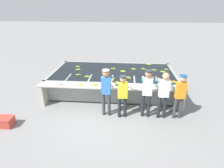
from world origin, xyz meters
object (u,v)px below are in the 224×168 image
Objects in this scene: banana_bunch_floating_0 at (163,72)px; banana_bunch_floating_4 at (129,78)px; worker_3 at (164,91)px; banana_bunch_floating_12 at (134,69)px; worker_4 at (180,93)px; banana_bunch_floating_2 at (123,71)px; worker_1 at (123,93)px; banana_bunch_ledge_0 at (95,85)px; banana_bunch_floating_13 at (159,79)px; banana_bunch_ledge_1 at (80,85)px; worker_0 at (106,88)px; knife_0 at (63,84)px; banana_bunch_floating_6 at (87,77)px; banana_bunch_floating_10 at (143,69)px; banana_bunch_floating_1 at (166,69)px; banana_bunch_floating_9 at (154,70)px; banana_bunch_floating_7 at (78,75)px; crate at (5,122)px; banana_bunch_floating_8 at (149,64)px; banana_bunch_floating_11 at (78,67)px; banana_bunch_floating_5 at (113,69)px.

banana_bunch_floating_0 and banana_bunch_floating_4 have the same top height.
worker_3 is 2.68m from banana_bunch_floating_12.
worker_4 is 2.89m from banana_bunch_floating_2.
banana_bunch_floating_2 is at bearing 91.09° from worker_1.
banana_bunch_ledge_0 is (-2.97, 0.50, -0.06)m from worker_4.
worker_3 is 1.33m from banana_bunch_floating_13.
banana_bunch_ledge_1 is at bearing -153.01° from banana_bunch_floating_0.
worker_4 is (2.49, 0.02, -0.08)m from worker_0.
worker_4 is 4.25m from knife_0.
worker_0 is 0.58m from worker_1.
banana_bunch_floating_6 is at bearing 125.51° from worker_0.
worker_0 is 1.02× the size of worker_3.
banana_bunch_ledge_0 is 1.01× the size of banana_bunch_ledge_1.
banana_bunch_floating_10 is (2.45, 1.19, 0.00)m from banana_bunch_floating_6.
worker_1 is at bearing -109.22° from banana_bunch_floating_10.
banana_bunch_floating_0 is 1.01× the size of banana_bunch_floating_13.
banana_bunch_floating_4 is at bearing 0.53° from banana_bunch_floating_6.
banana_bunch_floating_12 is at bearing 29.90° from banana_bunch_floating_6.
banana_bunch_floating_2 is 1.00× the size of banana_bunch_ledge_1.
banana_bunch_floating_4 is at bearing 18.92° from knife_0.
banana_bunch_floating_1 reaches higher than knife_0.
banana_bunch_floating_9 is at bearing 89.34° from worker_3.
worker_4 reaches higher than banana_bunch_floating_7.
banana_bunch_floating_10 is (-0.49, 0.11, -0.00)m from banana_bunch_floating_9.
crate is (-5.81, -3.53, -0.76)m from banana_bunch_floating_1.
banana_bunch_floating_8 is at bearing 61.25° from worker_0.
worker_4 is 2.47m from banana_bunch_floating_9.
banana_bunch_floating_4 is 0.85× the size of banana_bunch_floating_11.
worker_4 reaches higher than banana_bunch_floating_13.
banana_bunch_floating_4 is 2.65m from knife_0.
banana_bunch_floating_6 is (-1.53, 1.43, -0.02)m from worker_1.
banana_bunch_floating_10 is at bearing 59.07° from banana_bunch_floating_4.
worker_0 reaches higher than worker_3.
banana_bunch_floating_4 is at bearing 141.70° from worker_4.
banana_bunch_floating_11 is (-3.52, -0.69, 0.00)m from banana_bunch_floating_8.
banana_bunch_floating_4 is 2.17m from banana_bunch_floating_7.
banana_bunch_ledge_1 is at bearing 170.20° from worker_3.
banana_bunch_ledge_1 is (-3.05, -0.81, 0.00)m from banana_bunch_floating_13.
worker_3 is 6.01× the size of banana_bunch_floating_5.
banana_bunch_floating_8 is (-0.74, 0.74, -0.00)m from banana_bunch_floating_1.
worker_1 reaches higher than banana_bunch_floating_5.
banana_bunch_floating_9 reaches higher than crate.
banana_bunch_floating_11 is (-2.23, 0.46, 0.00)m from banana_bunch_floating_2.
worker_0 reaches higher than banana_bunch_floating_13.
banana_bunch_floating_0 is at bearing 29.75° from crate.
worker_0 is 2.07m from banana_bunch_floating_7.
worker_1 is at bearing -177.22° from worker_4.
banana_bunch_floating_4 is 1.74m from banana_bunch_floating_6.
banana_bunch_floating_7 is 3.66m from banana_bunch_floating_8.
banana_bunch_floating_10 is 1.00× the size of banana_bunch_floating_13.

